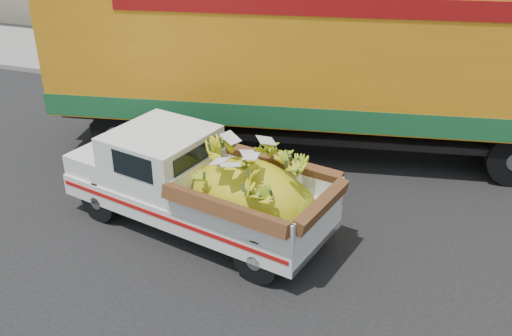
% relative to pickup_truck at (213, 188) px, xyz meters
% --- Properties ---
extents(ground, '(100.00, 100.00, 0.00)m').
position_rel_pickup_truck_xyz_m(ground, '(0.29, 0.39, -0.86)').
color(ground, black).
rests_on(ground, ground).
extents(curb, '(60.00, 0.25, 0.15)m').
position_rel_pickup_truck_xyz_m(curb, '(0.29, 6.31, -0.79)').
color(curb, gray).
rests_on(curb, ground).
extents(sidewalk, '(60.00, 4.00, 0.14)m').
position_rel_pickup_truck_xyz_m(sidewalk, '(0.29, 8.41, -0.79)').
color(sidewalk, gray).
rests_on(sidewalk, ground).
extents(pickup_truck, '(4.83, 2.60, 1.61)m').
position_rel_pickup_truck_xyz_m(pickup_truck, '(0.00, 0.00, 0.00)').
color(pickup_truck, black).
rests_on(pickup_truck, ground).
extents(semi_trailer, '(12.08, 4.72, 3.80)m').
position_rel_pickup_truck_xyz_m(semi_trailer, '(1.17, 3.87, 1.26)').
color(semi_trailer, black).
rests_on(semi_trailer, ground).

